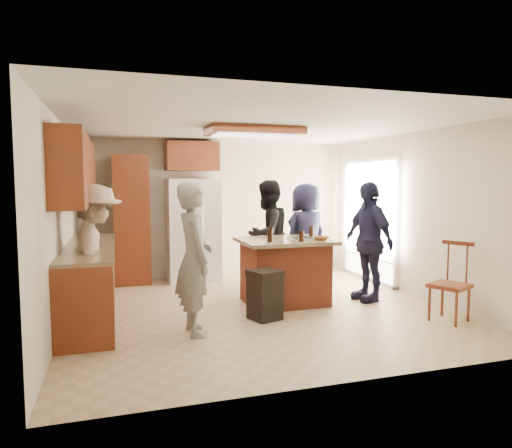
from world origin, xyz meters
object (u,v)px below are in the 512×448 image
object	(u,v)px
person_front_left	(194,258)
spindle_chair	(450,285)
person_behind_left	(267,235)
person_counter	(96,255)
kitchen_island	(285,271)
person_behind_right	(306,235)
person_side_right	(368,241)
trash_bin	(265,294)
refrigerator	(193,230)

from	to	relation	value
person_front_left	spindle_chair	distance (m)	3.20
person_behind_left	spindle_chair	size ratio (longest dim) A/B	1.79
person_counter	kitchen_island	distance (m)	2.59
person_front_left	person_counter	xyz separation A→B (m)	(-1.08, 0.71, -0.01)
person_behind_right	person_side_right	distance (m)	1.20
person_behind_right	trash_bin	distance (m)	2.05
person_side_right	spindle_chair	world-z (taller)	person_side_right
person_front_left	trash_bin	world-z (taller)	person_front_left
person_behind_right	kitchen_island	size ratio (longest dim) A/B	1.35
refrigerator	trash_bin	world-z (taller)	refrigerator
person_front_left	person_behind_left	bearing A→B (deg)	-42.73
person_behind_right	spindle_chair	distance (m)	2.53
person_front_left	person_side_right	distance (m)	2.81
person_behind_right	person_side_right	world-z (taller)	person_side_right
trash_bin	person_counter	bearing A→B (deg)	168.07
person_behind_left	person_side_right	xyz separation A→B (m)	(1.18, -1.14, -0.01)
kitchen_island	trash_bin	size ratio (longest dim) A/B	2.03
person_side_right	person_counter	bearing A→B (deg)	-94.64
person_behind_right	kitchen_island	xyz separation A→B (m)	(-0.71, -0.89, -0.39)
person_side_right	spindle_chair	bearing A→B (deg)	14.37
person_front_left	kitchen_island	distance (m)	1.79
person_behind_right	kitchen_island	bearing A→B (deg)	30.24
person_behind_right	trash_bin	world-z (taller)	person_behind_right
person_side_right	person_behind_left	bearing A→B (deg)	-139.51
person_side_right	person_front_left	bearing A→B (deg)	-79.61
trash_bin	person_front_left	bearing A→B (deg)	-163.14
person_front_left	person_behind_right	xyz separation A→B (m)	(2.18, 1.84, -0.01)
person_behind_right	trash_bin	bearing A→B (deg)	30.56
kitchen_island	person_side_right	bearing A→B (deg)	-8.59
person_counter	spindle_chair	bearing A→B (deg)	-112.42
person_front_left	person_behind_right	distance (m)	2.85
person_behind_right	person_side_right	xyz separation A→B (m)	(0.53, -1.07, 0.01)
person_front_left	person_behind_left	size ratio (longest dim) A/B	0.98
person_behind_right	refrigerator	xyz separation A→B (m)	(-1.70, 1.09, 0.04)
refrigerator	spindle_chair	distance (m)	4.34
person_behind_left	spindle_chair	distance (m)	2.90
refrigerator	person_side_right	bearing A→B (deg)	-44.08
trash_bin	person_behind_left	bearing A→B (deg)	70.34
spindle_chair	trash_bin	bearing A→B (deg)	161.20
refrigerator	person_behind_right	bearing A→B (deg)	-32.55
person_behind_left	trash_bin	world-z (taller)	person_behind_left
person_front_left	kitchen_island	size ratio (longest dim) A/B	1.36
refrigerator	kitchen_island	distance (m)	2.25
person_behind_right	person_counter	xyz separation A→B (m)	(-3.26, -1.12, -0.01)
kitchen_island	trash_bin	world-z (taller)	kitchen_island
kitchen_island	spindle_chair	xyz separation A→B (m)	(1.68, -1.41, -0.02)
person_counter	refrigerator	bearing A→B (deg)	-41.96
person_behind_right	kitchen_island	world-z (taller)	person_behind_right
person_counter	kitchen_island	size ratio (longest dim) A/B	1.34
person_behind_right	spindle_chair	bearing A→B (deg)	91.86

